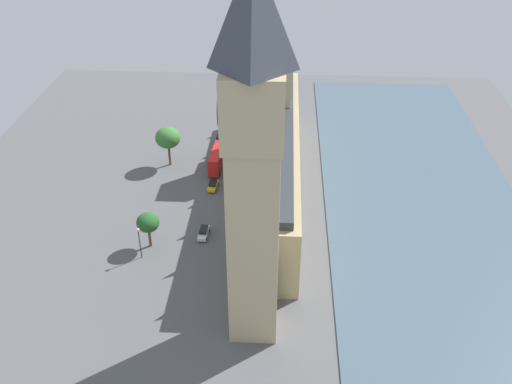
{
  "coord_description": "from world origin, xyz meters",
  "views": [
    {
      "loc": [
        -4.05,
        108.15,
        68.36
      ],
      "look_at": [
        1.0,
        15.02,
        8.25
      ],
      "focal_mm": 39.16,
      "sensor_mm": 36.0,
      "label": 1
    }
  ],
  "objects_px": {
    "pedestrian_opposite_hall": "(235,249)",
    "street_lamp_kerbside": "(139,238)",
    "parliament_building": "(273,154)",
    "car_silver_far_end": "(220,138)",
    "plane_tree_by_river_gate": "(168,138)",
    "clock_tower": "(253,166)",
    "plane_tree_corner": "(148,223)",
    "double_decker_bus_midblock": "(217,159)",
    "car_yellow_cab_leading": "(213,185)",
    "pedestrian_trailing": "(230,256)",
    "car_white_under_trees": "(204,232)"
  },
  "relations": [
    {
      "from": "pedestrian_opposite_hall",
      "to": "street_lamp_kerbside",
      "type": "bearing_deg",
      "value": 133.87
    },
    {
      "from": "parliament_building",
      "to": "car_silver_far_end",
      "type": "height_order",
      "value": "parliament_building"
    },
    {
      "from": "car_silver_far_end",
      "to": "plane_tree_by_river_gate",
      "type": "bearing_deg",
      "value": -126.05
    },
    {
      "from": "clock_tower",
      "to": "street_lamp_kerbside",
      "type": "bearing_deg",
      "value": -36.2
    },
    {
      "from": "plane_tree_corner",
      "to": "double_decker_bus_midblock",
      "type": "bearing_deg",
      "value": -107.5
    },
    {
      "from": "clock_tower",
      "to": "plane_tree_by_river_gate",
      "type": "height_order",
      "value": "clock_tower"
    },
    {
      "from": "double_decker_bus_midblock",
      "to": "street_lamp_kerbside",
      "type": "bearing_deg",
      "value": -103.17
    },
    {
      "from": "plane_tree_corner",
      "to": "car_silver_far_end",
      "type": "bearing_deg",
      "value": -101.2
    },
    {
      "from": "street_lamp_kerbside",
      "to": "car_yellow_cab_leading",
      "type": "bearing_deg",
      "value": -113.05
    },
    {
      "from": "clock_tower",
      "to": "car_silver_far_end",
      "type": "bearing_deg",
      "value": -78.99
    },
    {
      "from": "parliament_building",
      "to": "pedestrian_trailing",
      "type": "relative_size",
      "value": 47.77
    },
    {
      "from": "clock_tower",
      "to": "pedestrian_trailing",
      "type": "bearing_deg",
      "value": -71.79
    },
    {
      "from": "pedestrian_trailing",
      "to": "pedestrian_opposite_hall",
      "type": "bearing_deg",
      "value": -110.38
    },
    {
      "from": "car_silver_far_end",
      "to": "street_lamp_kerbside",
      "type": "distance_m",
      "value": 49.5
    },
    {
      "from": "parliament_building",
      "to": "car_silver_far_end",
      "type": "bearing_deg",
      "value": -54.99
    },
    {
      "from": "clock_tower",
      "to": "pedestrian_opposite_hall",
      "type": "height_order",
      "value": "clock_tower"
    },
    {
      "from": "plane_tree_by_river_gate",
      "to": "car_yellow_cab_leading",
      "type": "bearing_deg",
      "value": 138.6
    },
    {
      "from": "car_silver_far_end",
      "to": "pedestrian_trailing",
      "type": "distance_m",
      "value": 48.44
    },
    {
      "from": "plane_tree_corner",
      "to": "clock_tower",
      "type": "bearing_deg",
      "value": 136.95
    },
    {
      "from": "car_silver_far_end",
      "to": "street_lamp_kerbside",
      "type": "bearing_deg",
      "value": -97.2
    },
    {
      "from": "car_silver_far_end",
      "to": "plane_tree_corner",
      "type": "bearing_deg",
      "value": -96.9
    },
    {
      "from": "pedestrian_trailing",
      "to": "plane_tree_by_river_gate",
      "type": "relative_size",
      "value": 0.15
    },
    {
      "from": "car_white_under_trees",
      "to": "pedestrian_opposite_hall",
      "type": "xyz_separation_m",
      "value": [
        -6.62,
        4.7,
        -0.16
      ]
    },
    {
      "from": "pedestrian_opposite_hall",
      "to": "parliament_building",
      "type": "bearing_deg",
      "value": 20.16
    },
    {
      "from": "parliament_building",
      "to": "pedestrian_opposite_hall",
      "type": "relative_size",
      "value": 44.82
    },
    {
      "from": "clock_tower",
      "to": "pedestrian_opposite_hall",
      "type": "bearing_deg",
      "value": -75.82
    },
    {
      "from": "plane_tree_by_river_gate",
      "to": "car_silver_far_end",
      "type": "bearing_deg",
      "value": -130.34
    },
    {
      "from": "car_yellow_cab_leading",
      "to": "car_white_under_trees",
      "type": "height_order",
      "value": "same"
    },
    {
      "from": "plane_tree_corner",
      "to": "street_lamp_kerbside",
      "type": "distance_m",
      "value": 3.85
    },
    {
      "from": "car_silver_far_end",
      "to": "double_decker_bus_midblock",
      "type": "distance_m",
      "value": 14.19
    },
    {
      "from": "plane_tree_corner",
      "to": "street_lamp_kerbside",
      "type": "relative_size",
      "value": 1.1
    },
    {
      "from": "clock_tower",
      "to": "pedestrian_trailing",
      "type": "height_order",
      "value": "clock_tower"
    },
    {
      "from": "clock_tower",
      "to": "double_decker_bus_midblock",
      "type": "relative_size",
      "value": 5.53
    },
    {
      "from": "double_decker_bus_midblock",
      "to": "car_white_under_trees",
      "type": "relative_size",
      "value": 2.24
    },
    {
      "from": "double_decker_bus_midblock",
      "to": "street_lamp_kerbside",
      "type": "xyz_separation_m",
      "value": [
        10.66,
        34.31,
        2.09
      ]
    },
    {
      "from": "pedestrian_opposite_hall",
      "to": "plane_tree_by_river_gate",
      "type": "height_order",
      "value": "plane_tree_by_river_gate"
    },
    {
      "from": "car_yellow_cab_leading",
      "to": "street_lamp_kerbside",
      "type": "distance_m",
      "value": 27.64
    },
    {
      "from": "parliament_building",
      "to": "plane_tree_by_river_gate",
      "type": "height_order",
      "value": "parliament_building"
    },
    {
      "from": "parliament_building",
      "to": "pedestrian_trailing",
      "type": "xyz_separation_m",
      "value": [
        7.4,
        27.29,
        -7.35
      ]
    },
    {
      "from": "plane_tree_corner",
      "to": "parliament_building",
      "type": "bearing_deg",
      "value": -134.04
    },
    {
      "from": "parliament_building",
      "to": "clock_tower",
      "type": "height_order",
      "value": "clock_tower"
    },
    {
      "from": "car_white_under_trees",
      "to": "plane_tree_corner",
      "type": "distance_m",
      "value": 11.68
    },
    {
      "from": "car_white_under_trees",
      "to": "pedestrian_opposite_hall",
      "type": "height_order",
      "value": "car_white_under_trees"
    },
    {
      "from": "car_white_under_trees",
      "to": "street_lamp_kerbside",
      "type": "xyz_separation_m",
      "value": [
        10.98,
        7.41,
        3.84
      ]
    },
    {
      "from": "car_yellow_cab_leading",
      "to": "pedestrian_trailing",
      "type": "distance_m",
      "value": 25.51
    },
    {
      "from": "double_decker_bus_midblock",
      "to": "plane_tree_by_river_gate",
      "type": "height_order",
      "value": "plane_tree_by_river_gate"
    },
    {
      "from": "pedestrian_opposite_hall",
      "to": "pedestrian_trailing",
      "type": "bearing_deg",
      "value": -162.35
    },
    {
      "from": "pedestrian_opposite_hall",
      "to": "car_yellow_cab_leading",
      "type": "bearing_deg",
      "value": 52.15
    },
    {
      "from": "clock_tower",
      "to": "pedestrian_opposite_hall",
      "type": "distance_m",
      "value": 35.71
    },
    {
      "from": "pedestrian_opposite_hall",
      "to": "car_silver_far_end",
      "type": "bearing_deg",
      "value": 44.78
    }
  ]
}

